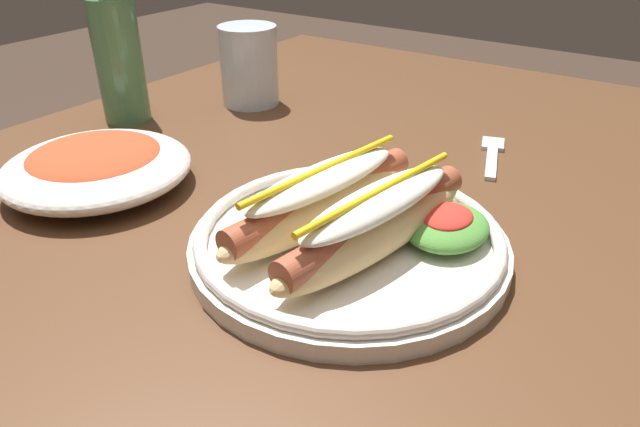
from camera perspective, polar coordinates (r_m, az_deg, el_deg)
dining_table at (r=0.62m, az=-7.62°, el=-8.65°), size 1.36×0.83×0.74m
hot_dog_plate at (r=0.50m, az=3.27°, el=-1.39°), size 0.28×0.28×0.08m
fork at (r=0.72m, az=16.55°, el=5.63°), size 0.12×0.06×0.00m
water_cup at (r=0.86m, az=-6.99°, el=14.22°), size 0.08×0.08×0.11m
glass_bottle at (r=0.83m, az=-19.25°, el=14.65°), size 0.06×0.06×0.24m
side_bowl at (r=0.65m, az=-21.10°, el=4.39°), size 0.20×0.20×0.05m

